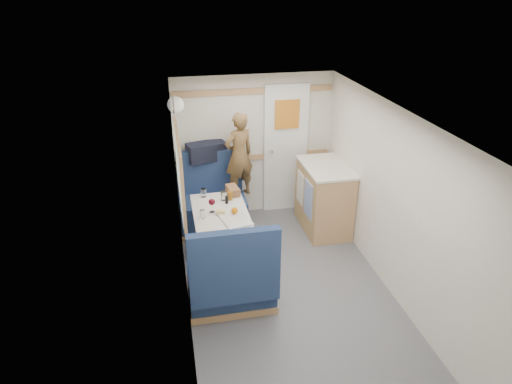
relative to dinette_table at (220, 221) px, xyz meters
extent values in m
plane|color=#515156|center=(0.65, -1.00, -0.57)|extent=(4.50, 4.50, 0.00)
plane|color=silver|center=(0.65, -1.00, 1.43)|extent=(4.50, 4.50, 0.00)
cube|color=silver|center=(0.65, 1.25, 0.43)|extent=(2.20, 0.02, 2.00)
cube|color=silver|center=(-0.45, -1.00, 0.43)|extent=(0.02, 4.50, 2.00)
cube|color=silver|center=(1.75, -1.00, 0.43)|extent=(0.02, 4.50, 2.00)
cube|color=#A8844C|center=(0.65, 1.23, 0.28)|extent=(2.15, 0.02, 0.08)
cube|color=#A8844C|center=(0.65, 1.23, 1.21)|extent=(2.15, 0.02, 0.08)
cube|color=#999D85|center=(-0.43, 0.00, 0.68)|extent=(0.04, 1.30, 0.72)
cube|color=white|center=(1.10, 1.22, 0.36)|extent=(0.62, 0.04, 1.86)
cube|color=orange|center=(1.10, 1.19, 0.88)|extent=(0.34, 0.03, 0.40)
cylinder|color=silver|center=(0.88, 1.17, 0.38)|extent=(0.04, 0.10, 0.04)
cube|color=white|center=(0.00, 0.00, 0.13)|extent=(0.62, 0.92, 0.04)
cylinder|color=silver|center=(0.00, 0.00, -0.22)|extent=(0.08, 0.08, 0.66)
cylinder|color=silver|center=(0.00, 0.00, -0.55)|extent=(0.36, 0.36, 0.03)
cube|color=#18254E|center=(0.00, 0.80, -0.34)|extent=(0.88, 0.50, 0.45)
cube|color=#18254E|center=(0.00, 1.08, 0.08)|extent=(0.88, 0.10, 0.80)
cube|color=#A8844C|center=(0.00, 0.80, -0.53)|extent=(0.90, 0.52, 0.08)
cube|color=#18254E|center=(0.00, -0.80, -0.34)|extent=(0.88, 0.50, 0.45)
cube|color=#18254E|center=(0.00, -1.08, 0.08)|extent=(0.88, 0.10, 0.80)
cube|color=#A8844C|center=(0.00, -0.80, -0.53)|extent=(0.90, 0.52, 0.08)
cube|color=#A8844C|center=(0.00, 1.12, 0.31)|extent=(0.90, 0.14, 0.04)
sphere|color=white|center=(-0.39, 0.85, 1.18)|extent=(0.20, 0.20, 0.20)
cube|color=#A8844C|center=(1.47, 0.55, -0.12)|extent=(0.54, 0.90, 0.90)
cube|color=silver|center=(1.47, 0.55, 0.34)|extent=(0.56, 0.92, 0.03)
cube|color=#5972B2|center=(1.19, 0.37, -0.02)|extent=(0.01, 0.30, 0.48)
cube|color=silver|center=(1.19, 0.73, -0.02)|extent=(0.01, 0.28, 0.44)
imported|color=brown|center=(0.38, 0.89, 0.46)|extent=(0.49, 0.42, 1.15)
cube|color=black|center=(-0.03, 1.12, 0.46)|extent=(0.56, 0.37, 0.25)
cube|color=silver|center=(0.14, -0.29, 0.16)|extent=(0.36, 0.43, 0.02)
sphere|color=orange|center=(0.15, -0.16, 0.21)|extent=(0.07, 0.07, 0.07)
cube|color=#D9D17D|center=(0.00, -0.12, 0.19)|extent=(0.12, 0.09, 0.04)
cylinder|color=white|center=(-0.09, -0.05, 0.16)|extent=(0.06, 0.06, 0.01)
cylinder|color=white|center=(-0.09, -0.05, 0.21)|extent=(0.01, 0.01, 0.10)
sphere|color=#4B0816|center=(-0.09, -0.05, 0.28)|extent=(0.08, 0.08, 0.08)
cylinder|color=white|center=(-0.21, -0.16, 0.20)|extent=(0.06, 0.06, 0.10)
cylinder|color=silver|center=(-0.15, 0.38, 0.21)|extent=(0.07, 0.07, 0.11)
cylinder|color=white|center=(0.08, 0.24, 0.21)|extent=(0.07, 0.07, 0.11)
cylinder|color=brown|center=(0.15, 0.23, 0.20)|extent=(0.06, 0.06, 0.10)
cylinder|color=black|center=(0.10, 0.14, 0.20)|extent=(0.04, 0.04, 0.09)
cube|color=olive|center=(0.21, 0.38, 0.20)|extent=(0.16, 0.25, 0.10)
camera|label=1|loc=(-0.52, -4.64, 2.62)|focal=32.00mm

